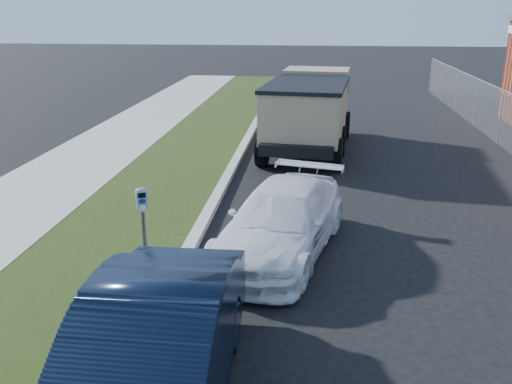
# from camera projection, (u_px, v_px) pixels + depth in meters

# --- Properties ---
(ground) EXTENTS (120.00, 120.00, 0.00)m
(ground) POSITION_uv_depth(u_px,v_px,m) (326.00, 264.00, 9.89)
(ground) COLOR black
(ground) RESTS_ON ground
(streetside) EXTENTS (6.12, 50.00, 0.15)m
(streetside) POSITION_uv_depth(u_px,v_px,m) (79.00, 210.00, 12.31)
(streetside) COLOR #96968E
(streetside) RESTS_ON ground
(parking_meter) EXTENTS (0.23, 0.20, 1.45)m
(parking_meter) POSITION_uv_depth(u_px,v_px,m) (143.00, 210.00, 9.17)
(parking_meter) COLOR #3F4247
(parking_meter) RESTS_ON ground
(white_wagon) EXTENTS (2.75, 4.67, 1.27)m
(white_wagon) POSITION_uv_depth(u_px,v_px,m) (281.00, 220.00, 10.24)
(white_wagon) COLOR white
(white_wagon) RESTS_ON ground
(navy_sedan) EXTENTS (1.68, 4.63, 1.52)m
(navy_sedan) POSITION_uv_depth(u_px,v_px,m) (150.00, 360.00, 5.97)
(navy_sedan) COLOR black
(navy_sedan) RESTS_ON ground
(dump_truck) EXTENTS (2.98, 6.33, 2.40)m
(dump_truck) POSITION_uv_depth(u_px,v_px,m) (310.00, 108.00, 17.63)
(dump_truck) COLOR black
(dump_truck) RESTS_ON ground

